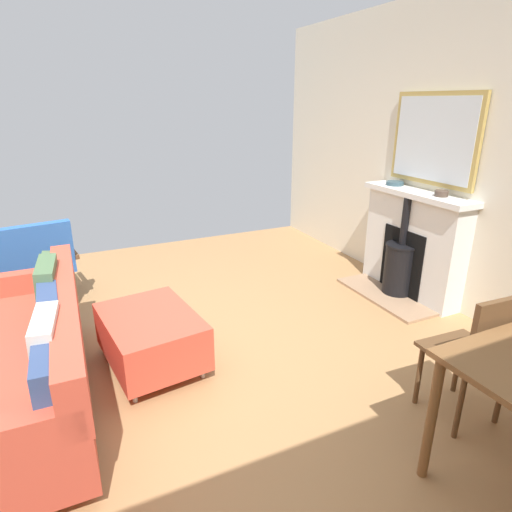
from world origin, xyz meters
name	(u,v)px	position (x,y,z in m)	size (l,w,h in m)	color
ground_plane	(147,375)	(0.00, 0.00, 0.00)	(5.66, 5.75, 0.01)	#A87A4C
wall_left	(465,158)	(-2.83, 0.00, 1.35)	(0.12, 5.75, 2.71)	silver
fireplace	(410,249)	(-2.62, -0.28, 0.47)	(0.59, 1.18, 1.03)	#9E7A5B
mirror_over_mantel	(434,139)	(-2.74, -0.28, 1.49)	(0.04, 0.96, 0.81)	tan
mantel_bowl_near	(395,183)	(-2.65, -0.61, 1.05)	(0.17, 0.17, 0.04)	#334C56
mantel_bowl_far	(442,193)	(-2.65, -0.03, 1.06)	(0.12, 0.12, 0.05)	#47382D
sofa	(27,358)	(0.70, 0.04, 0.35)	(0.80, 1.90, 0.82)	#B2B2B7
ottoman	(151,336)	(-0.07, -0.09, 0.25)	(0.69, 0.87, 0.41)	#B2B2B7
armchair_accent	(36,259)	(0.66, -1.51, 0.46)	(0.76, 0.67, 0.83)	brown
dining_chair_near_fireplace	(479,349)	(-1.64, 1.28, 0.50)	(0.42, 0.42, 0.85)	brown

